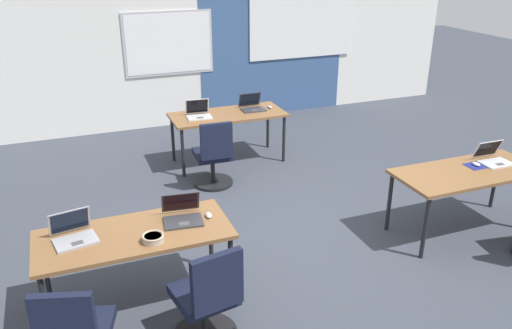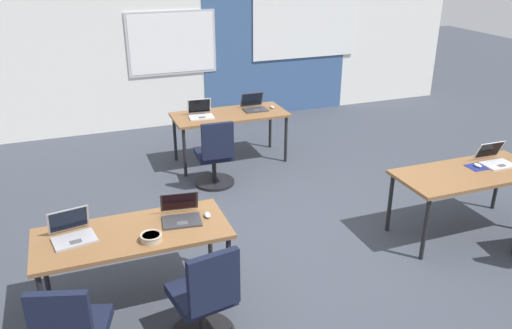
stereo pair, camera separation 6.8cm
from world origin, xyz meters
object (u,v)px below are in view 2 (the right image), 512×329
at_px(laptop_far_right, 254,106).
at_px(laptop_near_left_end, 72,233).
at_px(mouse_near_right_end, 478,165).
at_px(chair_far_left, 215,159).
at_px(chair_near_left_inner, 205,304).
at_px(desk_near_right, 469,177).
at_px(laptop_near_left_inner, 181,214).
at_px(laptop_far_left, 201,113).
at_px(snack_bowl, 151,237).
at_px(laptop_near_right_end, 495,159).
at_px(desk_far_center, 230,118).
at_px(desk_near_left, 133,238).
at_px(mouse_far_right, 272,107).
at_px(mouse_near_left_inner, 207,215).

bearing_deg(laptop_far_right, laptop_near_left_end, -132.93).
xyz_separation_m(laptop_near_left_end, mouse_near_right_end, (4.12, -0.00, -0.03)).
distance_m(chair_far_left, chair_near_left_inner, 2.88).
height_order(desk_near_right, laptop_near_left_inner, laptop_near_left_inner).
bearing_deg(laptop_far_left, laptop_near_left_inner, -103.43).
xyz_separation_m(desk_near_right, laptop_far_left, (-2.17, 2.81, 0.11)).
relative_size(chair_near_left_inner, laptop_far_right, 2.78).
distance_m(desk_near_right, laptop_far_left, 3.55).
bearing_deg(snack_bowl, laptop_far_right, 56.60).
xyz_separation_m(chair_far_left, laptop_near_right_end, (2.59, -1.98, 0.39)).
relative_size(desk_near_right, chair_far_left, 1.74).
height_order(chair_far_left, chair_near_left_inner, same).
bearing_deg(laptop_near_left_end, laptop_far_right, 36.69).
relative_size(laptop_far_left, chair_near_left_inner, 0.38).
height_order(desk_far_center, snack_bowl, snack_bowl).
relative_size(desk_near_left, laptop_near_right_end, 4.76).
xyz_separation_m(laptop_near_right_end, mouse_far_right, (-1.50, 2.74, -0.03)).
bearing_deg(laptop_near_left_inner, mouse_far_right, 61.60).
height_order(desk_near_right, desk_far_center, same).
relative_size(laptop_near_left_inner, laptop_near_left_end, 0.97).
distance_m(desk_near_right, snack_bowl, 3.38).
xyz_separation_m(chair_far_left, laptop_far_right, (0.83, 0.80, 0.39)).
xyz_separation_m(desk_near_right, chair_far_left, (-2.19, 2.06, -0.28)).
bearing_deg(mouse_far_right, chair_near_left_inner, -119.41).
relative_size(laptop_near_right_end, mouse_near_right_end, 3.34).
bearing_deg(mouse_far_right, laptop_far_left, -178.87).
bearing_deg(desk_near_left, desk_far_center, 57.99).
relative_size(laptop_far_left, laptop_near_right_end, 1.05).
height_order(laptop_far_left, mouse_far_right, laptop_far_left).
xyz_separation_m(laptop_near_left_inner, snack_bowl, (-0.31, -0.27, -0.01)).
xyz_separation_m(desk_near_right, laptop_near_right_end, (0.40, 0.09, 0.11)).
distance_m(desk_near_left, snack_bowl, 0.25).
distance_m(laptop_far_left, laptop_far_right, 0.81).
height_order(desk_far_center, mouse_near_left_inner, mouse_near_left_inner).
bearing_deg(mouse_near_right_end, desk_near_right, -156.37).
xyz_separation_m(laptop_far_left, laptop_near_left_inner, (-0.90, -2.73, -0.00)).
xyz_separation_m(chair_near_left_inner, laptop_near_left_end, (-0.89, 0.76, 0.39)).
bearing_deg(laptop_near_left_end, chair_far_left, 38.03).
bearing_deg(snack_bowl, chair_far_left, 62.33).
bearing_deg(desk_near_right, laptop_near_left_inner, 178.64).
xyz_separation_m(mouse_far_right, snack_bowl, (-2.28, -3.02, 0.02)).
height_order(laptop_far_left, laptop_near_left_end, laptop_far_left).
relative_size(mouse_near_left_inner, chair_near_left_inner, 0.11).
relative_size(laptop_far_left, laptop_far_right, 1.07).
bearing_deg(mouse_near_right_end, laptop_far_left, 130.39).
bearing_deg(laptop_far_right, laptop_near_right_end, -57.49).
relative_size(laptop_near_left_inner, laptop_near_right_end, 1.09).
relative_size(desk_near_right, laptop_far_left, 4.53).
height_order(laptop_near_left_inner, laptop_near_left_end, laptop_near_left_end).
bearing_deg(mouse_near_left_inner, chair_far_left, 72.15).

